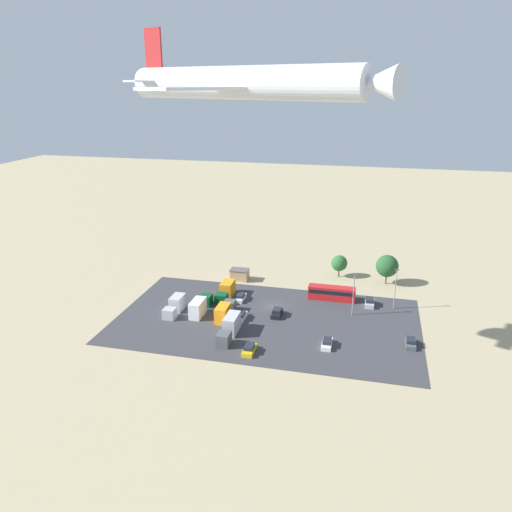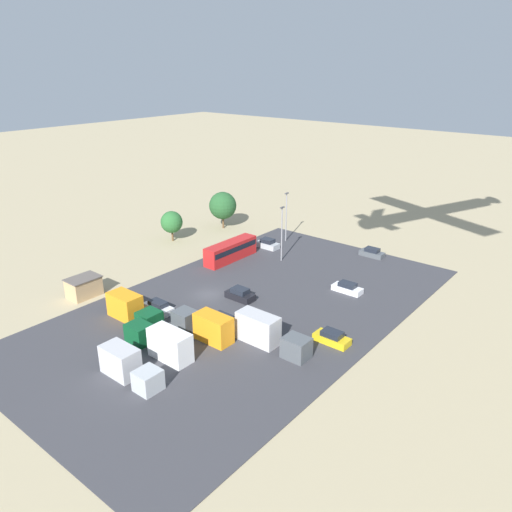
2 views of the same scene
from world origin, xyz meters
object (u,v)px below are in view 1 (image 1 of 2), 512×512
Objects in this scene: parked_car_0 at (370,303)px; parked_truck_2 at (175,306)px; parked_car_1 at (249,349)px; parked_truck_4 at (230,328)px; parked_car_3 at (241,297)px; parked_car_4 at (327,343)px; parked_car_2 at (241,316)px; bus at (332,293)px; parked_truck_3 at (225,311)px; parked_truck_0 at (200,306)px; parked_truck_1 at (226,291)px; shed_building at (240,275)px; parked_car_5 at (411,343)px; airplane at (250,83)px; parked_car_6 at (277,313)px.

parked_car_0 is 0.54× the size of parked_truck_2.
parked_truck_4 reaches higher than parked_car_1.
parked_car_3 reaches higher than parked_car_4.
parked_car_2 is 7.34m from parked_truck_4.
parked_truck_3 is at bearing -55.00° from bus.
parked_car_4 is 28.67m from parked_truck_0.
parked_car_0 is at bearing -128.81° from parked_car_1.
parked_truck_0 is (9.08, -0.95, 0.95)m from parked_car_2.
shed_building is at bearing -91.14° from parked_truck_1.
parked_truck_1 is at bearing 5.36° from parked_car_0.
parked_car_5 is (-39.36, 24.25, -0.71)m from shed_building.
shed_building is 0.59× the size of parked_truck_2.
shed_building reaches higher than parked_car_5.
parked_car_2 is 0.12× the size of airplane.
parked_truck_0 is at bearing -42.71° from parked_truck_4.
parked_truck_2 reaches higher than parked_car_2.
parked_truck_0 is 53.15m from airplane.
parked_truck_4 is (7.17, 10.52, 0.92)m from parked_car_6.
airplane is (-13.88, 43.72, 44.64)m from shed_building.
parked_car_3 is (28.14, 3.74, -0.09)m from parked_car_0.
parked_car_0 reaches higher than parked_car_5.
airplane reaches higher than parked_car_5.
parked_car_3 is 26.54m from parked_car_4.
parked_truck_4 reaches higher than parked_truck_2.
bus is 58.45m from airplane.
parked_car_4 is at bearing -179.39° from parked_truck_4.
parked_truck_0 is at bearing -16.26° from parked_car_4.
parked_truck_2 is 0.81× the size of parked_truck_4.
parked_truck_0 is 1.11× the size of parked_truck_3.
parked_car_4 is 0.51× the size of parked_truck_3.
parked_car_3 is 1.08× the size of parked_car_5.
parked_truck_1 is (39.58, -13.29, 0.84)m from parked_car_5.
parked_car_0 is at bearing -109.73° from parked_car_4.
parked_car_5 is at bearing -13.93° from parked_car_6.
parked_truck_4 is at bearing -45.40° from parked_car_1.
parked_car_4 is 22.82m from parked_truck_3.
bus is at bearing -86.85° from parked_car_4.
parked_truck_1 is at bearing 88.86° from shed_building.
parked_truck_0 is (26.34, 13.24, -0.09)m from bus.
parked_truck_3 is (-5.77, 1.17, -0.06)m from parked_truck_0.
parked_car_3 is 56.49m from airplane.
parked_car_4 is (-24.36, 28.01, -0.73)m from shed_building.
parked_truck_1 is 0.98× the size of parked_truck_3.
parked_truck_2 is at bearing 17.92° from parked_car_0.
parked_truck_3 is (3.31, 0.22, 0.89)m from parked_car_2.
parked_truck_4 reaches higher than parked_car_2.
parked_car_2 is at bearing 179.82° from parked_truck_2.
parked_truck_4 is at bearing 88.64° from parked_car_2.
parked_car_2 is at bearing -68.06° from parked_car_1.
parked_car_2 is 33.59m from parked_car_5.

